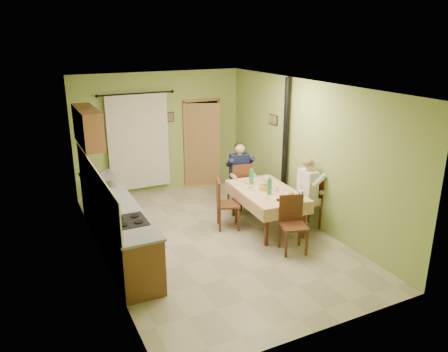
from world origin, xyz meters
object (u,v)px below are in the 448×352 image
chair_left (227,213)px  man_far (240,168)px  chair_near (293,236)px  man_right (309,185)px  stove_flue (284,164)px  chair_far (240,194)px  chair_right (308,214)px  dining_table (266,208)px

chair_left → man_far: bearing=159.8°
chair_near → man_right: 1.20m
chair_near → chair_left: 1.49m
stove_flue → man_right: bearing=-95.0°
chair_far → chair_right: size_ratio=1.03×
stove_flue → chair_right: bearing=-94.2°
chair_near → man_right: (0.80, 0.67, 0.59)m
chair_left → stove_flue: (1.47, 0.28, 0.73)m
dining_table → man_right: 0.94m
chair_right → man_right: 0.59m
chair_far → chair_left: chair_far is taller
dining_table → man_far: size_ratio=1.27×
chair_left → man_right: size_ratio=0.71×
chair_right → man_right: bearing=90.0°
chair_far → man_far: (0.00, 0.02, 0.59)m
chair_far → chair_left: size_ratio=1.03×
dining_table → chair_far: chair_far is taller
chair_far → man_far: bearing=90.0°
chair_right → man_far: 1.79m
man_right → stove_flue: bearing=-4.7°
dining_table → man_right: size_ratio=1.27×
chair_far → stove_flue: size_ratio=0.36×
chair_far → man_right: bearing=-57.6°
dining_table → stove_flue: bearing=40.0°
dining_table → chair_far: bearing=92.2°
chair_far → chair_left: (-0.72, -0.83, -0.00)m
man_far → man_right: same height
chair_near → man_right: bearing=-124.0°
chair_far → man_right: 1.77m
man_far → stove_flue: (0.75, -0.57, 0.15)m
chair_far → chair_right: (0.68, -1.53, -0.00)m
man_far → man_right: 1.68m
chair_near → man_right: man_right is taller
chair_right → chair_left: (-1.40, 0.69, 0.00)m
man_far → chair_left: bearing=-121.4°
dining_table → chair_near: size_ratio=1.79×
dining_table → chair_left: 0.76m
chair_far → chair_near: bearing=-84.6°
chair_near → chair_right: 1.05m
man_far → man_right: size_ratio=1.00×
chair_left → man_far: (0.72, 0.85, 0.59)m
chair_left → chair_far: bearing=159.4°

